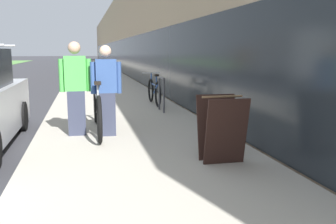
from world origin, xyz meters
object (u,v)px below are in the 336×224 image
(bike_rack_hoop, at_px, (162,90))
(cruiser_bike_nearest, at_px, (154,91))
(person_rider, at_px, (106,91))
(sandwich_board_sign, at_px, (222,129))
(tandem_bicycle, at_px, (97,110))
(person_bystander, at_px, (76,89))

(bike_rack_hoop, relative_size, cruiser_bike_nearest, 0.48)
(person_rider, bearing_deg, bike_rack_hoop, 58.16)
(person_rider, height_order, sandwich_board_sign, person_rider)
(tandem_bicycle, height_order, bike_rack_hoop, tandem_bicycle)
(tandem_bicycle, xyz_separation_m, person_bystander, (-0.36, -0.16, 0.41))
(tandem_bicycle, distance_m, person_rider, 0.52)
(bike_rack_hoop, bearing_deg, person_bystander, -131.93)
(tandem_bicycle, distance_m, person_bystander, 0.57)
(person_bystander, bearing_deg, sandwich_board_sign, -47.53)
(tandem_bicycle, height_order, person_rider, person_rider)
(tandem_bicycle, height_order, cruiser_bike_nearest, tandem_bicycle)
(person_bystander, height_order, bike_rack_hoop, person_bystander)
(tandem_bicycle, xyz_separation_m, sandwich_board_sign, (1.56, -2.25, 0.04))
(person_rider, relative_size, bike_rack_hoop, 1.86)
(sandwich_board_sign, bearing_deg, person_rider, 125.81)
(person_bystander, relative_size, bike_rack_hoop, 1.94)
(person_rider, bearing_deg, tandem_bicycle, 116.55)
(person_rider, xyz_separation_m, sandwich_board_sign, (1.40, -1.94, -0.34))
(tandem_bicycle, relative_size, person_rider, 1.63)
(bike_rack_hoop, bearing_deg, cruiser_bike_nearest, 88.05)
(bike_rack_hoop, xyz_separation_m, cruiser_bike_nearest, (0.04, 1.21, -0.15))
(cruiser_bike_nearest, bearing_deg, person_bystander, -120.71)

